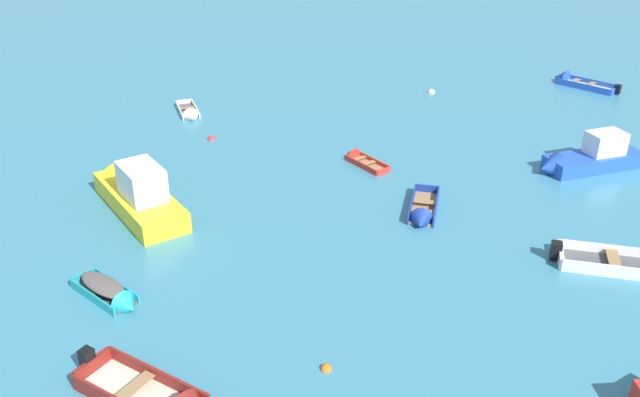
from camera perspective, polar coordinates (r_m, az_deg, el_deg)
name	(u,v)px	position (r m, az deg, el deg)	size (l,w,h in m)	color
rowboat_red_back_row_center	(358,158)	(31.74, 3.24, 3.45)	(2.21, 2.62, 0.77)	#99754C
rowboat_deep_blue_near_camera	(422,215)	(26.85, 8.75, -1.39)	(1.75, 3.52, 0.95)	#99754C
motor_launch_blue_back_row_left	(588,158)	(33.06, 22.01, 3.24)	(5.37, 2.98, 1.99)	blue
motor_launch_yellow_foreground_center	(135,191)	(28.24, -15.55, 0.59)	(5.05, 6.31, 2.55)	yellow
rowboat_turquoise_far_right	(112,294)	(22.81, -17.42, -7.84)	(2.80, 2.61, 0.89)	#4C4C51
rowboat_blue_distant_center	(572,81)	(45.87, 20.80, 9.37)	(3.72, 3.72, 1.21)	beige
rowboat_white_cluster_inner	(190,115)	(37.99, -11.08, 7.08)	(1.86, 3.26, 0.88)	#4C4C51
mooring_buoy_trailing	(212,139)	(34.70, -9.28, 5.04)	(0.40, 0.40, 0.40)	red
mooring_buoy_near_foreground	(326,369)	(19.39, 0.54, -14.43)	(0.34, 0.34, 0.34)	orange
mooring_buoy_midfield	(431,93)	(41.96, 9.53, 8.95)	(0.45, 0.45, 0.45)	silver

